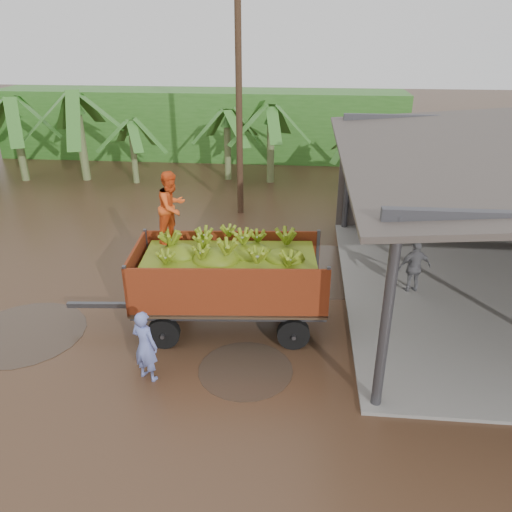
{
  "coord_description": "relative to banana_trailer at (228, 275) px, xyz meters",
  "views": [
    {
      "loc": [
        3.68,
        -11.53,
        6.83
      ],
      "look_at": [
        2.65,
        -0.58,
        1.69
      ],
      "focal_mm": 35.0,
      "sensor_mm": 36.0,
      "label": 1
    }
  ],
  "objects": [
    {
      "name": "ground",
      "position": [
        -2.03,
        1.07,
        -1.38
      ],
      "size": [
        100.0,
        100.0,
        0.0
      ],
      "primitive_type": "plane",
      "color": "black",
      "rests_on": "ground"
    },
    {
      "name": "hedge_north",
      "position": [
        -4.03,
        17.07,
        0.42
      ],
      "size": [
        22.0,
        3.0,
        3.6
      ],
      "primitive_type": "cube",
      "color": "#2D661E",
      "rests_on": "ground"
    },
    {
      "name": "banana_trailer",
      "position": [
        0.0,
        0.0,
        0.0
      ],
      "size": [
        6.33,
        2.54,
        3.8
      ],
      "rotation": [
        0.0,
        0.0,
        0.08
      ],
      "color": "#A23517",
      "rests_on": "ground"
    },
    {
      "name": "man_blue",
      "position": [
        -1.42,
        -2.2,
        -0.57
      ],
      "size": [
        0.7,
        0.59,
        1.62
      ],
      "primitive_type": "imported",
      "rotation": [
        0.0,
        0.0,
        2.73
      ],
      "color": "#6977C1",
      "rests_on": "ground"
    },
    {
      "name": "man_grey",
      "position": [
        4.82,
        2.07,
        -0.59
      ],
      "size": [
        1.0,
        0.62,
        1.59
      ],
      "primitive_type": "imported",
      "rotation": [
        0.0,
        0.0,
        3.41
      ],
      "color": "slate",
      "rests_on": "ground"
    },
    {
      "name": "utility_pole",
      "position": [
        -0.72,
        8.14,
        3.01
      ],
      "size": [
        1.2,
        0.24,
        8.67
      ],
      "color": "#47301E",
      "rests_on": "ground"
    },
    {
      "name": "banana_plants",
      "position": [
        -8.05,
        7.6,
        0.47
      ],
      "size": [
        24.05,
        20.82,
        4.2
      ],
      "color": "#2D661E",
      "rests_on": "ground"
    }
  ]
}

